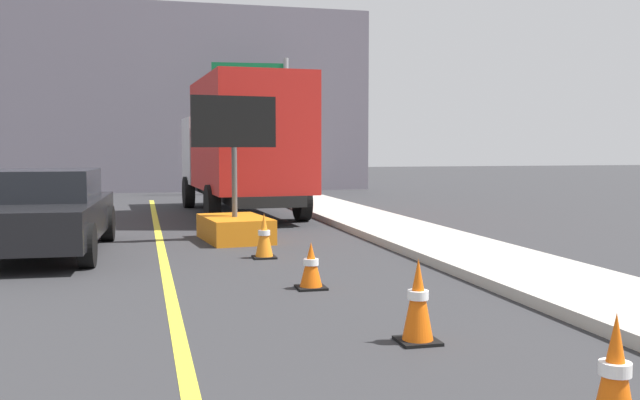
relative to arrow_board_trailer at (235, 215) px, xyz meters
name	(u,v)px	position (x,y,z in m)	size (l,w,h in m)	color
lane_center_stripe	(184,361)	(-1.37, -7.35, -0.48)	(0.14, 36.00, 0.01)	yellow
arrow_board_trailer	(235,215)	(0.00, 0.00, 0.00)	(1.60, 1.91, 2.70)	orange
box_truck	(242,144)	(0.84, 4.96, 1.36)	(2.70, 7.20, 3.42)	black
pickup_car	(41,212)	(-3.29, -0.85, 0.22)	(2.22, 4.62, 1.38)	black
highway_guide_sign	(265,101)	(2.74, 12.44, 2.94)	(2.78, 0.32, 5.00)	gray
far_building_block	(174,105)	(-0.22, 19.34, 3.19)	(15.42, 9.05, 7.33)	slate
traffic_cone_near_sign	(615,378)	(1.02, -9.57, -0.10)	(0.36, 0.36, 0.78)	black
traffic_cone_mid_lane	(418,301)	(0.70, -7.30, -0.10)	(0.36, 0.36, 0.77)	black
traffic_cone_far_lane	(311,266)	(0.33, -4.72, -0.20)	(0.36, 0.36, 0.58)	black
traffic_cone_curbside	(264,236)	(0.18, -2.20, -0.13)	(0.36, 0.36, 0.71)	black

